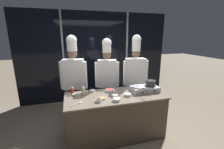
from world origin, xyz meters
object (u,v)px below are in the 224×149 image
squeeze_bottle_oil (83,90)px  prep_bowl_carrots (103,98)px  prep_bowl_chicken (115,95)px  prep_bowl_noodles (117,99)px  prep_bowl_scallions (75,95)px  stock_pot (151,83)px  squeeze_bottle_chili (72,90)px  serving_spoon_slotted (79,103)px  prep_bowl_rice (128,95)px  chef_head (74,74)px  prep_bowl_bean_sprouts (93,91)px  portable_stove (145,89)px  chef_line (135,71)px  prep_bowl_bell_pepper (110,90)px  prep_bowl_soy_glaze (99,100)px  frying_pan (139,86)px  chef_sous (107,73)px  prep_bowl_mushrooms (85,92)px

squeeze_bottle_oil → prep_bowl_carrots: squeeze_bottle_oil is taller
prep_bowl_chicken → prep_bowl_carrots: 0.24m
prep_bowl_noodles → prep_bowl_scallions: prep_bowl_noodles is taller
stock_pot → prep_bowl_chicken: bearing=-172.0°
squeeze_bottle_chili → serving_spoon_slotted: 0.48m
prep_bowl_rice → chef_head: bearing=137.4°
prep_bowl_noodles → prep_bowl_chicken: bearing=81.5°
stock_pot → prep_bowl_bean_sprouts: bearing=166.3°
squeeze_bottle_oil → prep_bowl_chicken: bearing=-25.4°
portable_stove → chef_line: (0.10, 0.70, 0.20)m
prep_bowl_bell_pepper → chef_head: size_ratio=0.08×
prep_bowl_soy_glaze → serving_spoon_slotted: bearing=176.4°
serving_spoon_slotted → portable_stove: bearing=9.3°
squeeze_bottle_chili → prep_bowl_chicken: 0.85m
squeeze_bottle_oil → prep_bowl_bell_pepper: size_ratio=1.21×
frying_pan → chef_sous: 0.91m
frying_pan → chef_sous: size_ratio=0.25×
portable_stove → stock_pot: size_ratio=2.44×
prep_bowl_bell_pepper → chef_head: (-0.68, 0.56, 0.26)m
prep_bowl_bell_pepper → prep_bowl_scallions: size_ratio=1.47×
prep_bowl_chicken → squeeze_bottle_oil: bearing=154.6°
prep_bowl_bell_pepper → frying_pan: bearing=-18.5°
portable_stove → prep_bowl_chicken: 0.69m
portable_stove → prep_bowl_mushrooms: size_ratio=5.75×
prep_bowl_bell_pepper → prep_bowl_rice: bearing=-49.3°
squeeze_bottle_chili → prep_bowl_soy_glaze: squeeze_bottle_chili is taller
stock_pot → prep_bowl_carrots: (-1.04, -0.16, -0.15)m
squeeze_bottle_oil → prep_bowl_scallions: size_ratio=1.79×
squeeze_bottle_oil → chef_sous: size_ratio=0.10×
prep_bowl_rice → chef_head: size_ratio=0.07×
prep_bowl_bean_sprouts → prep_bowl_mushrooms: bearing=-163.1°
prep_bowl_soy_glaze → chef_head: bearing=110.7°
prep_bowl_chicken → prep_bowl_rice: size_ratio=0.88×
chef_sous → chef_line: 0.71m
portable_stove → prep_bowl_chicken: bearing=-170.5°
squeeze_bottle_oil → serving_spoon_slotted: size_ratio=0.93×
portable_stove → chef_sous: 0.99m
prep_bowl_bean_sprouts → squeeze_bottle_oil: bearing=-146.6°
frying_pan → stock_pot: (0.25, 0.01, 0.04)m
prep_bowl_rice → chef_line: bearing=57.7°
squeeze_bottle_chili → prep_bowl_mushrooms: bearing=-2.2°
prep_bowl_bell_pepper → portable_stove: bearing=-14.9°
squeeze_bottle_oil → chef_line: 1.45m
stock_pot → chef_head: bearing=153.7°
frying_pan → squeeze_bottle_oil: squeeze_bottle_oil is taller
prep_bowl_noodles → prep_bowl_bean_sprouts: (-0.34, 0.58, -0.01)m
chef_line → prep_bowl_noodles: bearing=57.5°
portable_stove → prep_bowl_bean_sprouts: (-1.04, 0.29, -0.04)m
prep_bowl_soy_glaze → prep_bowl_bean_sprouts: (-0.03, 0.53, -0.01)m
prep_bowl_bell_pepper → prep_bowl_mushrooms: bearing=173.9°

